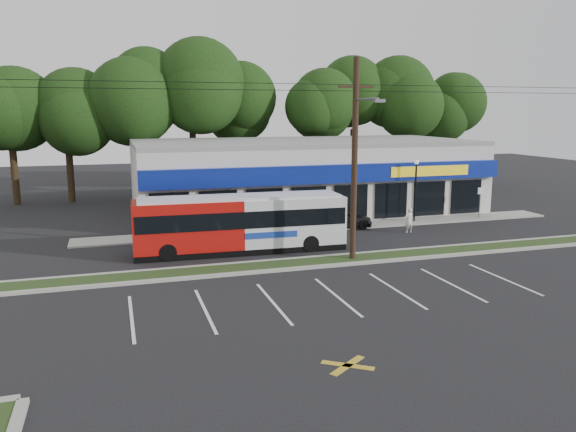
{
  "coord_description": "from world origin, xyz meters",
  "views": [
    {
      "loc": [
        -8.34,
        -24.34,
        7.45
      ],
      "look_at": [
        0.83,
        5.0,
        1.69
      ],
      "focal_mm": 35.0,
      "sensor_mm": 36.0,
      "label": 1
    }
  ],
  "objects_px": {
    "sign_post": "(480,197)",
    "pedestrian_b": "(337,217)",
    "metrobus": "(241,222)",
    "lamp_post": "(416,183)",
    "pedestrian_a": "(409,220)",
    "car_dark": "(341,218)",
    "utility_pole": "(352,154)"
  },
  "relations": [
    {
      "from": "sign_post",
      "to": "metrobus",
      "type": "xyz_separation_m",
      "value": [
        -17.97,
        -4.08,
        0.05
      ]
    },
    {
      "from": "pedestrian_b",
      "to": "car_dark",
      "type": "bearing_deg",
      "value": -146.91
    },
    {
      "from": "lamp_post",
      "to": "metrobus",
      "type": "height_order",
      "value": "lamp_post"
    },
    {
      "from": "utility_pole",
      "to": "pedestrian_a",
      "type": "bearing_deg",
      "value": 39.44
    },
    {
      "from": "utility_pole",
      "to": "pedestrian_b",
      "type": "xyz_separation_m",
      "value": [
        2.4,
        7.52,
        -4.64
      ]
    },
    {
      "from": "car_dark",
      "to": "pedestrian_b",
      "type": "bearing_deg",
      "value": 111.0
    },
    {
      "from": "sign_post",
      "to": "pedestrian_b",
      "type": "bearing_deg",
      "value": -179.3
    },
    {
      "from": "sign_post",
      "to": "pedestrian_a",
      "type": "relative_size",
      "value": 1.42
    },
    {
      "from": "lamp_post",
      "to": "metrobus",
      "type": "xyz_separation_m",
      "value": [
        -12.97,
        -4.3,
        -1.07
      ]
    },
    {
      "from": "utility_pole",
      "to": "car_dark",
      "type": "distance_m",
      "value": 9.33
    },
    {
      "from": "metrobus",
      "to": "pedestrian_a",
      "type": "bearing_deg",
      "value": 10.07
    },
    {
      "from": "utility_pole",
      "to": "sign_post",
      "type": "xyz_separation_m",
      "value": [
        13.17,
        7.65,
        -3.86
      ]
    },
    {
      "from": "lamp_post",
      "to": "car_dark",
      "type": "bearing_deg",
      "value": -176.87
    },
    {
      "from": "sign_post",
      "to": "pedestrian_b",
      "type": "relative_size",
      "value": 1.44
    },
    {
      "from": "sign_post",
      "to": "pedestrian_b",
      "type": "height_order",
      "value": "sign_post"
    },
    {
      "from": "sign_post",
      "to": "pedestrian_b",
      "type": "distance_m",
      "value": 10.8
    },
    {
      "from": "lamp_post",
      "to": "metrobus",
      "type": "bearing_deg",
      "value": -161.66
    },
    {
      "from": "sign_post",
      "to": "pedestrian_a",
      "type": "bearing_deg",
      "value": -159.81
    },
    {
      "from": "utility_pole",
      "to": "lamp_post",
      "type": "xyz_separation_m",
      "value": [
        8.17,
        7.87,
        -2.74
      ]
    },
    {
      "from": "pedestrian_a",
      "to": "pedestrian_b",
      "type": "relative_size",
      "value": 1.01
    },
    {
      "from": "car_dark",
      "to": "utility_pole",
      "type": "bearing_deg",
      "value": 170.17
    },
    {
      "from": "lamp_post",
      "to": "pedestrian_a",
      "type": "relative_size",
      "value": 2.71
    },
    {
      "from": "utility_pole",
      "to": "pedestrian_a",
      "type": "relative_size",
      "value": 31.91
    },
    {
      "from": "lamp_post",
      "to": "sign_post",
      "type": "height_order",
      "value": "lamp_post"
    },
    {
      "from": "sign_post",
      "to": "metrobus",
      "type": "bearing_deg",
      "value": -167.22
    },
    {
      "from": "metrobus",
      "to": "pedestrian_a",
      "type": "distance_m",
      "value": 11.11
    },
    {
      "from": "lamp_post",
      "to": "utility_pole",
      "type": "bearing_deg",
      "value": -136.05
    },
    {
      "from": "utility_pole",
      "to": "sign_post",
      "type": "distance_m",
      "value": 15.71
    },
    {
      "from": "pedestrian_a",
      "to": "lamp_post",
      "type": "bearing_deg",
      "value": -132.47
    },
    {
      "from": "pedestrian_b",
      "to": "metrobus",
      "type": "bearing_deg",
      "value": 50.46
    },
    {
      "from": "pedestrian_a",
      "to": "pedestrian_b",
      "type": "bearing_deg",
      "value": -39.9
    },
    {
      "from": "metrobus",
      "to": "pedestrian_b",
      "type": "height_order",
      "value": "metrobus"
    }
  ]
}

